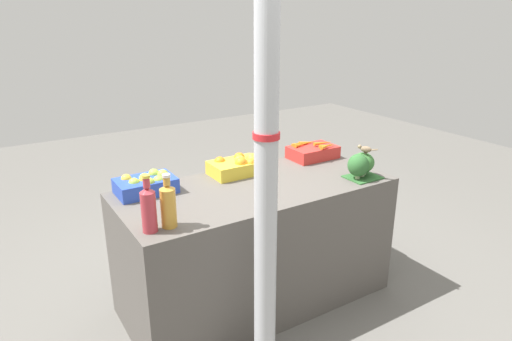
{
  "coord_description": "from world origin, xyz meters",
  "views": [
    {
      "loc": [
        -1.42,
        -2.26,
        1.87
      ],
      "look_at": [
        0.0,
        0.0,
        0.93
      ],
      "focal_mm": 32.0,
      "sensor_mm": 36.0,
      "label": 1
    }
  ],
  "objects_px": {
    "orange_crate": "(238,166)",
    "support_pole": "(266,148)",
    "broccoli_pile": "(362,164)",
    "juice_bottle_ruby": "(149,208)",
    "apple_crate": "(146,184)",
    "carrot_crate": "(313,152)",
    "juice_bottle_amber": "(168,205)",
    "sparrow_bird": "(365,149)"
  },
  "relations": [
    {
      "from": "apple_crate",
      "to": "broccoli_pile",
      "type": "bearing_deg",
      "value": -21.35
    },
    {
      "from": "support_pole",
      "to": "apple_crate",
      "type": "bearing_deg",
      "value": 107.14
    },
    {
      "from": "orange_crate",
      "to": "juice_bottle_ruby",
      "type": "relative_size",
      "value": 1.15
    },
    {
      "from": "support_pole",
      "to": "orange_crate",
      "type": "distance_m",
      "value": 1.04
    },
    {
      "from": "support_pole",
      "to": "carrot_crate",
      "type": "height_order",
      "value": "support_pole"
    },
    {
      "from": "orange_crate",
      "to": "carrot_crate",
      "type": "height_order",
      "value": "orange_crate"
    },
    {
      "from": "broccoli_pile",
      "to": "sparrow_bird",
      "type": "relative_size",
      "value": 1.91
    },
    {
      "from": "support_pole",
      "to": "orange_crate",
      "type": "xyz_separation_m",
      "value": [
        0.36,
        0.88,
        -0.41
      ]
    },
    {
      "from": "orange_crate",
      "to": "carrot_crate",
      "type": "distance_m",
      "value": 0.64
    },
    {
      "from": "orange_crate",
      "to": "support_pole",
      "type": "bearing_deg",
      "value": -112.05
    },
    {
      "from": "apple_crate",
      "to": "carrot_crate",
      "type": "bearing_deg",
      "value": -0.04
    },
    {
      "from": "orange_crate",
      "to": "broccoli_pile",
      "type": "height_order",
      "value": "broccoli_pile"
    },
    {
      "from": "broccoli_pile",
      "to": "juice_bottle_ruby",
      "type": "distance_m",
      "value": 1.44
    },
    {
      "from": "broccoli_pile",
      "to": "juice_bottle_ruby",
      "type": "xyz_separation_m",
      "value": [
        -1.44,
        -0.01,
        0.03
      ]
    },
    {
      "from": "carrot_crate",
      "to": "broccoli_pile",
      "type": "xyz_separation_m",
      "value": [
        0.0,
        -0.5,
        0.04
      ]
    },
    {
      "from": "broccoli_pile",
      "to": "juice_bottle_ruby",
      "type": "bearing_deg",
      "value": -179.76
    },
    {
      "from": "support_pole",
      "to": "carrot_crate",
      "type": "relative_size",
      "value": 7.48
    },
    {
      "from": "juice_bottle_ruby",
      "to": "juice_bottle_amber",
      "type": "distance_m",
      "value": 0.1
    },
    {
      "from": "apple_crate",
      "to": "juice_bottle_amber",
      "type": "relative_size",
      "value": 1.22
    },
    {
      "from": "orange_crate",
      "to": "sparrow_bird",
      "type": "bearing_deg",
      "value": -38.2
    },
    {
      "from": "juice_bottle_ruby",
      "to": "sparrow_bird",
      "type": "bearing_deg",
      "value": -0.44
    },
    {
      "from": "apple_crate",
      "to": "carrot_crate",
      "type": "height_order",
      "value": "same"
    },
    {
      "from": "juice_bottle_ruby",
      "to": "juice_bottle_amber",
      "type": "height_order",
      "value": "juice_bottle_ruby"
    },
    {
      "from": "carrot_crate",
      "to": "juice_bottle_amber",
      "type": "xyz_separation_m",
      "value": [
        -1.33,
        -0.5,
        0.07
      ]
    },
    {
      "from": "support_pole",
      "to": "orange_crate",
      "type": "relative_size",
      "value": 7.48
    },
    {
      "from": "juice_bottle_ruby",
      "to": "sparrow_bird",
      "type": "xyz_separation_m",
      "value": [
        1.44,
        -0.01,
        0.07
      ]
    },
    {
      "from": "apple_crate",
      "to": "orange_crate",
      "type": "height_order",
      "value": "orange_crate"
    },
    {
      "from": "carrot_crate",
      "to": "broccoli_pile",
      "type": "bearing_deg",
      "value": -89.78
    },
    {
      "from": "orange_crate",
      "to": "sparrow_bird",
      "type": "distance_m",
      "value": 0.84
    },
    {
      "from": "orange_crate",
      "to": "juice_bottle_ruby",
      "type": "distance_m",
      "value": 0.94
    },
    {
      "from": "support_pole",
      "to": "juice_bottle_ruby",
      "type": "height_order",
      "value": "support_pole"
    },
    {
      "from": "juice_bottle_ruby",
      "to": "sparrow_bird",
      "type": "height_order",
      "value": "juice_bottle_ruby"
    },
    {
      "from": "support_pole",
      "to": "sparrow_bird",
      "type": "distance_m",
      "value": 1.11
    },
    {
      "from": "carrot_crate",
      "to": "juice_bottle_ruby",
      "type": "relative_size",
      "value": 1.15
    },
    {
      "from": "juice_bottle_ruby",
      "to": "support_pole",
      "type": "bearing_deg",
      "value": -41.52
    },
    {
      "from": "carrot_crate",
      "to": "broccoli_pile",
      "type": "relative_size",
      "value": 1.47
    },
    {
      "from": "support_pole",
      "to": "sparrow_bird",
      "type": "relative_size",
      "value": 21.1
    },
    {
      "from": "carrot_crate",
      "to": "broccoli_pile",
      "type": "height_order",
      "value": "broccoli_pile"
    },
    {
      "from": "orange_crate",
      "to": "juice_bottle_amber",
      "type": "xyz_separation_m",
      "value": [
        -0.69,
        -0.5,
        0.06
      ]
    },
    {
      "from": "apple_crate",
      "to": "carrot_crate",
      "type": "relative_size",
      "value": 1.0
    },
    {
      "from": "support_pole",
      "to": "carrot_crate",
      "type": "distance_m",
      "value": 1.4
    },
    {
      "from": "support_pole",
      "to": "juice_bottle_ruby",
      "type": "bearing_deg",
      "value": 138.48
    }
  ]
}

